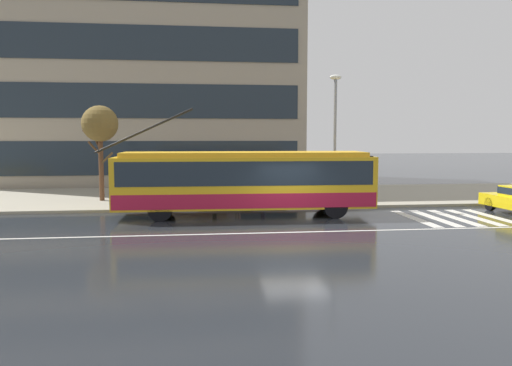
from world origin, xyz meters
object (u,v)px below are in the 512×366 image
object	(u,v)px
trolleybus	(245,181)
street_tree_bare	(100,125)
bus_shelter	(200,166)
pedestrian_walking_past	(193,169)
pedestrian_at_shelter	(215,174)
pedestrian_approaching_curb	(263,184)
street_lamp	(335,128)

from	to	relation	value
trolleybus	street_tree_bare	distance (m)	9.11
bus_shelter	pedestrian_walking_past	xyz separation A→B (m)	(-0.39, 0.90, -0.22)
trolleybus	pedestrian_at_shelter	world-z (taller)	trolleybus
street_tree_bare	trolleybus	bearing A→B (deg)	-35.52
trolleybus	pedestrian_at_shelter	bearing A→B (deg)	116.84
pedestrian_at_shelter	pedestrian_approaching_curb	xyz separation A→B (m)	(2.40, 0.15, -0.53)
trolleybus	bus_shelter	xyz separation A→B (m)	(-1.93, 3.59, 0.44)
trolleybus	pedestrian_at_shelter	size ratio (longest dim) A/B	6.22
pedestrian_at_shelter	street_lamp	world-z (taller)	street_lamp
pedestrian_walking_past	street_tree_bare	size ratio (longest dim) A/B	0.41
bus_shelter	pedestrian_approaching_curb	bearing A→B (deg)	-17.89
pedestrian_at_shelter	bus_shelter	bearing A→B (deg)	121.18
street_lamp	pedestrian_at_shelter	bearing A→B (deg)	178.94
bus_shelter	pedestrian_at_shelter	size ratio (longest dim) A/B	2.12
trolleybus	bus_shelter	world-z (taller)	trolleybus
pedestrian_at_shelter	pedestrian_approaching_curb	bearing A→B (deg)	3.50
pedestrian_approaching_curb	street_lamp	distance (m)	4.52
pedestrian_at_shelter	pedestrian_approaching_curb	size ratio (longest dim) A/B	1.14
bus_shelter	pedestrian_walking_past	size ratio (longest dim) A/B	2.02
pedestrian_at_shelter	pedestrian_approaching_curb	world-z (taller)	pedestrian_at_shelter
pedestrian_walking_past	pedestrian_approaching_curb	bearing A→B (deg)	-28.53
pedestrian_approaching_curb	street_tree_bare	distance (m)	9.14
pedestrian_approaching_curb	pedestrian_walking_past	bearing A→B (deg)	151.47
pedestrian_at_shelter	street_tree_bare	world-z (taller)	street_tree_bare
street_lamp	street_tree_bare	size ratio (longest dim) A/B	1.28
trolleybus	street_lamp	bearing A→B (deg)	26.41
pedestrian_at_shelter	street_tree_bare	xyz separation A→B (m)	(-5.88, 2.64, 2.43)
street_lamp	street_tree_bare	xyz separation A→B (m)	(-11.83, 2.75, 0.16)
trolleybus	street_tree_bare	world-z (taller)	street_tree_bare
trolleybus	pedestrian_approaching_curb	xyz separation A→B (m)	(1.16, 2.60, -0.43)
trolleybus	street_tree_bare	size ratio (longest dim) A/B	2.41
bus_shelter	pedestrian_at_shelter	world-z (taller)	bus_shelter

